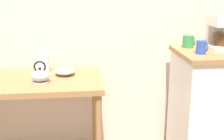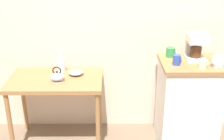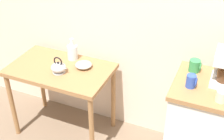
{
  "view_description": "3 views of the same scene",
  "coord_description": "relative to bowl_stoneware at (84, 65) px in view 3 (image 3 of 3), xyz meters",
  "views": [
    {
      "loc": [
        -0.3,
        -2.18,
        1.44
      ],
      "look_at": [
        -0.07,
        -0.12,
        0.84
      ],
      "focal_mm": 49.54,
      "sensor_mm": 36.0,
      "label": 1
    },
    {
      "loc": [
        -0.06,
        -2.66,
        1.94
      ],
      "look_at": [
        -0.04,
        -0.12,
        0.89
      ],
      "focal_mm": 46.59,
      "sensor_mm": 36.0,
      "label": 2
    },
    {
      "loc": [
        0.75,
        -1.98,
        2.22
      ],
      "look_at": [
        -0.08,
        -0.03,
        0.87
      ],
      "focal_mm": 48.82,
      "sensor_mm": 36.0,
      "label": 3
    }
  ],
  "objects": [
    {
      "name": "kitchen_counter",
      "position": [
        1.15,
        -0.11,
        -0.31
      ],
      "size": [
        0.6,
        0.54,
        0.94
      ],
      "color": "white",
      "rests_on": "ground_plane"
    },
    {
      "name": "mug_small_cream",
      "position": [
        1.2,
        -0.27,
        0.19
      ],
      "size": [
        0.08,
        0.08,
        0.08
      ],
      "color": "beige",
      "rests_on": "kitchen_counter"
    },
    {
      "name": "teakettle",
      "position": [
        -0.16,
        -0.16,
        0.02
      ],
      "size": [
        0.16,
        0.13,
        0.16
      ],
      "color": "#B2B5BA",
      "rests_on": "wooden_table"
    },
    {
      "name": "bowl_stoneware",
      "position": [
        0.0,
        0.0,
        0.0
      ],
      "size": [
        0.15,
        0.15,
        0.05
      ],
      "color": "#9E998C",
      "rests_on": "wooden_table"
    },
    {
      "name": "mug_tall_green",
      "position": [
        0.96,
        0.04,
        0.2
      ],
      "size": [
        0.09,
        0.09,
        0.1
      ],
      "color": "#338C4C",
      "rests_on": "kitchen_counter"
    },
    {
      "name": "mug_blue",
      "position": [
        0.98,
        -0.19,
        0.2
      ],
      "size": [
        0.08,
        0.07,
        0.1
      ],
      "color": "#2D4CAD",
      "rests_on": "kitchen_counter"
    },
    {
      "name": "wooden_table",
      "position": [
        -0.2,
        -0.09,
        -0.13
      ],
      "size": [
        0.93,
        0.57,
        0.75
      ],
      "color": "#9E7044",
      "rests_on": "ground_plane"
    },
    {
      "name": "glass_carafe_vase",
      "position": [
        -0.17,
        0.1,
        0.05
      ],
      "size": [
        0.1,
        0.1,
        0.21
      ],
      "color": "silver",
      "rests_on": "wooden_table"
    }
  ]
}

